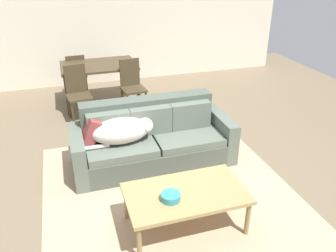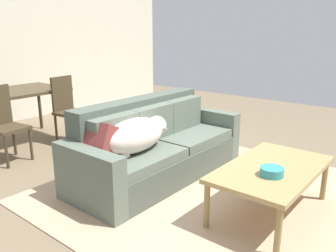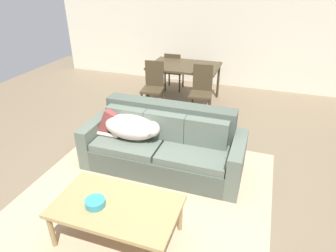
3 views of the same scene
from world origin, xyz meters
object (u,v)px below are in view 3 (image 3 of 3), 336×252
couch (164,145)px  dining_chair_far_left (174,70)px  throw_pillow_by_left_arm (111,119)px  coffee_table (116,208)px  dog_on_left_cushion (133,127)px  bowl_on_coffee_table (95,203)px  dining_table (184,68)px  dining_chair_near_left (153,84)px  dining_chair_near_right (202,89)px

couch → dining_chair_far_left: 3.01m
throw_pillow_by_left_arm → coffee_table: bearing=-60.3°
dog_on_left_cushion → bowl_on_coffee_table: dog_on_left_cushion is taller
couch → dining_chair_far_left: bearing=105.3°
coffee_table → bowl_on_coffee_table: bearing=-158.9°
coffee_table → dining_table: 3.75m
coffee_table → dining_chair_near_left: size_ratio=1.30×
couch → dining_table: couch is taller
dog_on_left_cushion → coffee_table: bearing=-72.6°
coffee_table → throw_pillow_by_left_arm: bearing=119.7°
throw_pillow_by_left_arm → coffee_table: throw_pillow_by_left_arm is taller
dog_on_left_cushion → dining_table: dining_table is taller
coffee_table → dining_table: bearing=95.9°
coffee_table → dining_table: (-0.38, 3.72, 0.30)m
dog_on_left_cushion → coffee_table: 1.34m
throw_pillow_by_left_arm → couch: bearing=-2.8°
couch → dining_chair_near_right: 1.78m
bowl_on_coffee_table → dining_chair_near_right: 3.22m
dog_on_left_cushion → coffee_table: size_ratio=0.75×
throw_pillow_by_left_arm → dining_table: bearing=79.7°
couch → bowl_on_coffee_table: bearing=-97.9°
couch → throw_pillow_by_left_arm: (-0.82, 0.04, 0.26)m
dining_chair_near_left → bowl_on_coffee_table: bearing=-85.6°
couch → dining_chair_near_right: size_ratio=2.24×
couch → dining_table: 2.41m
dog_on_left_cushion → dining_chair_far_left: (-0.39, 3.00, -0.12)m
throw_pillow_by_left_arm → dining_table: (0.42, 2.31, 0.11)m
dining_table → dining_chair_far_left: 0.71m
dog_on_left_cushion → coffee_table: dog_on_left_cushion is taller
bowl_on_coffee_table → dining_table: size_ratio=0.14×
bowl_on_coffee_table → dining_chair_far_left: bearing=97.9°
couch → throw_pillow_by_left_arm: couch is taller
dining_table → dining_chair_near_right: bearing=-49.4°
coffee_table → dining_chair_far_left: bearing=100.5°
dining_chair_near_right → dining_chair_far_left: size_ratio=1.12×
coffee_table → bowl_on_coffee_table: size_ratio=6.33×
dining_table → dining_chair_near_right: (0.50, -0.58, -0.17)m
dog_on_left_cushion → bowl_on_coffee_table: 1.35m
couch → coffee_table: (-0.01, -1.37, 0.07)m
dog_on_left_cushion → dining_chair_near_left: 1.92m
couch → dog_on_left_cushion: 0.50m
dining_chair_near_left → throw_pillow_by_left_arm: bearing=-96.1°
dining_chair_near_left → dining_chair_far_left: dining_chair_near_left is taller
bowl_on_coffee_table → dining_chair_far_left: 4.37m
dining_chair_near_right → coffee_table: bearing=-98.2°
throw_pillow_by_left_arm → dog_on_left_cushion: bearing=-20.0°
couch → dining_chair_near_left: bearing=115.4°
throw_pillow_by_left_arm → dining_chair_near_right: (0.92, 1.73, -0.06)m
dog_on_left_cushion → dining_chair_near_right: dining_chair_near_right is taller
bowl_on_coffee_table → dining_table: (-0.20, 3.79, 0.22)m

